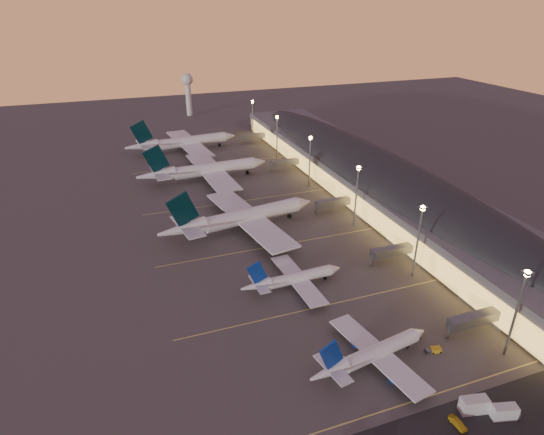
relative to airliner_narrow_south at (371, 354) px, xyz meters
The scene contains 15 objects.
ground 31.47m from the airliner_narrow_south, 91.51° to the left, with size 700.00×700.00×0.00m, color #464441.
airliner_narrow_south is the anchor object (origin of this frame).
airliner_narrow_north 39.15m from the airliner_narrow_south, 98.10° to the left, with size 34.70×30.96×12.41m.
airliner_wide_near 83.84m from the airliner_narrow_south, 96.71° to the left, with size 66.54×61.32×21.33m.
airliner_wide_mid 143.87m from the airliner_narrow_south, 94.43° to the left, with size 67.43×61.49×21.58m.
airliner_wide_far 197.06m from the airliner_narrow_south, 93.74° to the left, with size 68.17×62.49×21.80m.
terminal_building 120.47m from the airliner_narrow_south, 59.54° to the left, with size 56.35×255.00×17.46m.
light_masts 103.47m from the airliner_narrow_south, 69.93° to the left, with size 2.20×217.20×25.90m.
radar_tower 292.00m from the airliner_narrow_south, 88.20° to the left, with size 9.00×9.00×32.50m.
lane_markings 71.36m from the airliner_narrow_south, 90.66° to the left, with size 90.00×180.36×0.00m.
baggage_tug_a 18.54m from the airliner_narrow_south, ahead, with size 4.38×2.41×1.24m.
baggage_tug_b 17.47m from the airliner_narrow_south, 15.06° to the left, with size 4.12×2.05×1.18m.
catering_truck_a 25.34m from the airliner_narrow_south, 54.97° to the right, with size 7.19×3.93×3.82m.
catering_truck_b 31.33m from the airliner_narrow_south, 51.30° to the right, with size 6.45×3.84×3.40m.
service_van_d 24.21m from the airliner_narrow_south, 69.80° to the right, with size 1.84×4.59×1.56m, color gold.
Camera 1 is at (-52.84, -105.43, 83.99)m, focal length 30.00 mm.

